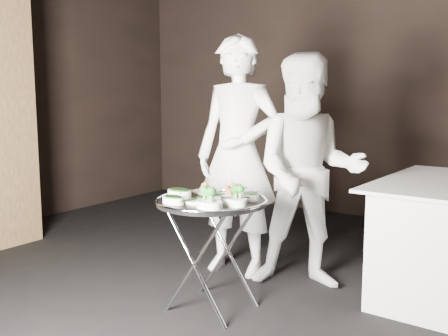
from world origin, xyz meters
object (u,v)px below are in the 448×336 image
Objects in this scene: serving_tray at (211,201)px; waiter_left at (238,156)px; tray_stand at (212,250)px; waiter_right at (309,172)px.

waiter_left is at bearing 109.46° from serving_tray.
serving_tray is at bearing -78.14° from waiter_left.
serving_tray is (-0.00, 0.00, 0.33)m from tray_stand.
tray_stand is at bearing 0.00° from serving_tray.
serving_tray is 0.39× the size of waiter_left.
tray_stand is at bearing -78.14° from waiter_left.
waiter_right reaches higher than serving_tray.
waiter_left reaches higher than serving_tray.
waiter_right is (0.35, 0.75, 0.46)m from tray_stand.
tray_stand is 0.33m from serving_tray.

